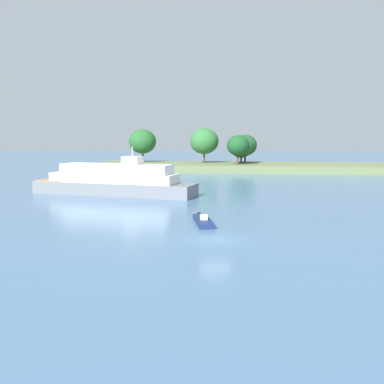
# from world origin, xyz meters

# --- Properties ---
(ground_plane) EXTENTS (400.00, 400.00, 0.00)m
(ground_plane) POSITION_xyz_m (0.00, 0.00, 0.00)
(ground_plane) COLOR #476B8E
(treeline_island) EXTENTS (82.98, 17.66, 9.99)m
(treeline_island) POSITION_xyz_m (4.91, 72.04, 2.62)
(treeline_island) COLOR #66754C
(treeline_island) RESTS_ON ground
(white_riverboat) EXTENTS (24.26, 9.52, 6.87)m
(white_riverboat) POSITION_xyz_m (-16.29, 26.39, 1.89)
(white_riverboat) COLOR slate
(white_riverboat) RESTS_ON ground
(fishing_skiff) EXTENTS (2.69, 6.12, 0.95)m
(fishing_skiff) POSITION_xyz_m (-1.67, 6.84, 0.25)
(fishing_skiff) COLOR navy
(fishing_skiff) RESTS_ON ground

